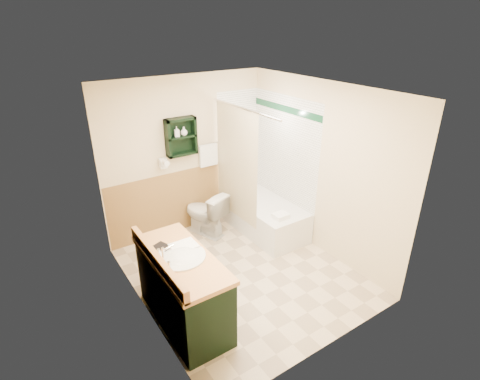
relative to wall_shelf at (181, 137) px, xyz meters
The scene contains 25 objects.
floor 2.09m from the wall_shelf, 85.93° to the right, with size 3.00×3.00×0.00m, color beige.
back_wall 0.38m from the wall_shelf, 48.99° to the left, with size 2.60×0.04×2.40m, color beige.
left_wall 1.89m from the wall_shelf, 130.97° to the right, with size 0.04×3.00×2.40m, color beige.
right_wall 2.03m from the wall_shelf, 44.70° to the right, with size 0.04×3.00×2.40m, color beige.
ceiling 1.66m from the wall_shelf, 85.93° to the right, with size 2.60×3.00×0.04m, color white.
wainscot_left 2.12m from the wall_shelf, 130.14° to the right, with size 2.98×2.98×1.00m, color #AE8546, non-canonical shape.
wainscot_back 1.06m from the wall_shelf, 38.66° to the left, with size 2.58×2.58×1.00m, color #AE8546, non-canonical shape.
mirror_frame 2.28m from the wall_shelf, 120.90° to the right, with size 1.30×1.30×1.00m, color brown, non-canonical shape.
mirror_glass 2.28m from the wall_shelf, 120.79° to the right, with size 1.20×1.20×0.90m, color white, non-canonical shape.
tile_right 1.61m from the wall_shelf, 25.39° to the right, with size 1.50×1.50×2.10m, color white, non-canonical shape.
tile_back 1.23m from the wall_shelf, ahead, with size 0.95×0.95×2.10m, color white, non-canonical shape.
tile_accent 1.56m from the wall_shelf, 25.55° to the right, with size 1.50×1.50×0.10m, color #124227, non-canonical shape.
wall_shelf is the anchor object (origin of this frame).
hair_dryer 0.46m from the wall_shelf, behind, with size 0.10×0.24×0.18m, color white, non-canonical shape.
towel_bar 0.49m from the wall_shelf, ahead, with size 0.40×0.06×0.40m, color white, non-canonical shape.
curtain_rod 1.01m from the wall_shelf, 46.11° to the right, with size 0.03×0.03×1.60m, color silver.
shower_curtain 0.89m from the wall_shelf, 37.30° to the right, with size 1.05×1.05×1.70m, color beige, non-canonical shape.
vanity 2.27m from the wall_shelf, 117.05° to the right, with size 0.59×1.33×0.85m, color black.
bathtub 1.78m from the wall_shelf, 32.18° to the right, with size 0.73×1.50×0.48m, color silver.
toilet 1.24m from the wall_shelf, 50.24° to the right, with size 0.40×0.71×0.70m, color silver.
counter_towel 1.93m from the wall_shelf, 116.13° to the right, with size 0.28×0.22×0.04m, color white.
vanity_book 1.95m from the wall_shelf, 124.90° to the right, with size 0.15×0.02×0.20m, color black.
tub_towel 1.82m from the wall_shelf, 52.13° to the right, with size 0.21×0.18×0.07m, color white.
soap_bottle_a 0.08m from the wall_shelf, behind, with size 0.07×0.15×0.07m, color silver.
soap_bottle_b 0.08m from the wall_shelf, ahead, with size 0.10×0.13×0.10m, color silver.
Camera 1 is at (-2.28, -3.37, 3.10)m, focal length 28.00 mm.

